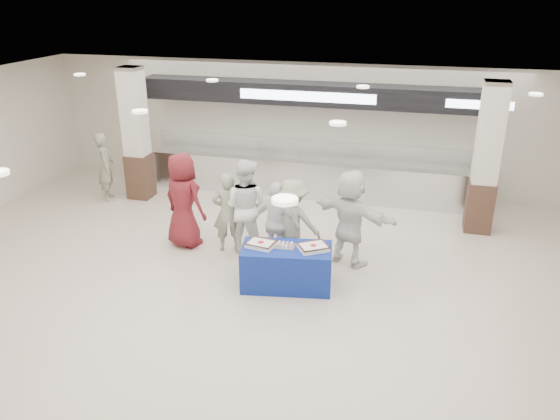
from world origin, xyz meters
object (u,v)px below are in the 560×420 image
(chef_tall, at_px, (245,206))
(civilian_white, at_px, (350,218))
(soldier_a, at_px, (228,212))
(chef_short, at_px, (277,223))
(soldier_b, at_px, (292,222))
(sheet_cake_right, at_px, (313,247))
(cupcake_tray, at_px, (285,245))
(display_table, at_px, (287,267))
(sheet_cake_left, at_px, (261,244))
(soldier_bg, at_px, (106,167))
(civilian_maroon, at_px, (183,200))

(chef_tall, relative_size, civilian_white, 1.02)
(soldier_a, relative_size, chef_tall, 0.86)
(chef_short, height_order, soldier_b, soldier_b)
(sheet_cake_right, relative_size, soldier_b, 0.36)
(cupcake_tray, xyz_separation_m, chef_short, (-0.36, 0.81, 0.02))
(cupcake_tray, bearing_deg, chef_tall, 133.42)
(chef_tall, xyz_separation_m, civilian_white, (2.05, -0.02, -0.01))
(cupcake_tray, relative_size, chef_tall, 0.20)
(display_table, relative_size, soldier_b, 0.94)
(soldier_a, height_order, soldier_b, soldier_b)
(cupcake_tray, xyz_separation_m, civilian_white, (0.97, 1.11, 0.15))
(sheet_cake_left, relative_size, soldier_b, 0.31)
(cupcake_tray, xyz_separation_m, soldier_a, (-1.43, 1.07, 0.03))
(sheet_cake_right, bearing_deg, soldier_b, 123.16)
(chef_short, bearing_deg, soldier_a, -0.59)
(display_table, bearing_deg, chef_tall, 124.50)
(display_table, xyz_separation_m, sheet_cake_right, (0.46, 0.05, 0.42))
(civilian_white, distance_m, soldier_bg, 6.49)
(chef_tall, height_order, chef_short, chef_tall)
(soldier_a, bearing_deg, chef_short, 143.15)
(sheet_cake_left, xyz_separation_m, civilian_maroon, (-1.94, 1.16, 0.17))
(civilian_white, bearing_deg, sheet_cake_left, 66.18)
(soldier_a, xyz_separation_m, soldier_b, (1.35, -0.18, 0.02))
(civilian_maroon, bearing_deg, soldier_bg, -13.42)
(soldier_bg, bearing_deg, sheet_cake_right, -147.11)
(cupcake_tray, height_order, civilian_white, civilian_white)
(soldier_b, bearing_deg, soldier_a, -5.48)
(chef_short, height_order, civilian_white, civilian_white)
(civilian_maroon, height_order, soldier_a, civilian_maroon)
(soldier_b, bearing_deg, display_table, 99.40)
(display_table, height_order, sheet_cake_left, sheet_cake_left)
(display_table, bearing_deg, civilian_maroon, 146.15)
(display_table, height_order, chef_tall, chef_tall)
(soldier_a, distance_m, chef_short, 1.10)
(cupcake_tray, distance_m, civilian_maroon, 2.58)
(soldier_a, xyz_separation_m, chef_tall, (0.35, 0.07, 0.13))
(sheet_cake_right, distance_m, civilian_maroon, 3.04)
(chef_short, distance_m, civilian_white, 1.37)
(display_table, bearing_deg, soldier_a, 133.88)
(soldier_a, height_order, soldier_bg, soldier_bg)
(sheet_cake_right, relative_size, chef_tall, 0.32)
(display_table, height_order, sheet_cake_right, sheet_cake_right)
(chef_short, bearing_deg, cupcake_tray, 126.57)
(cupcake_tray, distance_m, chef_tall, 1.57)
(soldier_bg, bearing_deg, sheet_cake_left, -152.17)
(display_table, relative_size, soldier_a, 0.95)
(civilian_maroon, bearing_deg, chef_short, -167.13)
(civilian_white, bearing_deg, cupcake_tray, 73.82)
(sheet_cake_left, xyz_separation_m, soldier_b, (0.33, 0.99, 0.03))
(civilian_white, bearing_deg, chef_short, 37.64)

